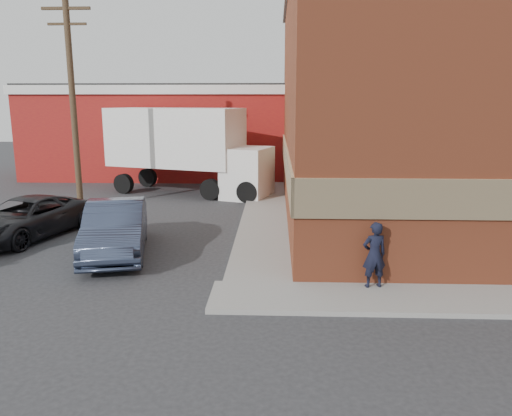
% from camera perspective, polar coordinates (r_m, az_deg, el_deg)
% --- Properties ---
extents(ground, '(90.00, 90.00, 0.00)m').
position_cam_1_polar(ground, '(12.96, -2.50, -8.84)').
color(ground, '#28282B').
rests_on(ground, ground).
extents(brick_building, '(14.25, 18.25, 9.36)m').
position_cam_1_polar(brick_building, '(22.33, 22.24, 11.38)').
color(brick_building, '#A04629').
rests_on(brick_building, ground).
extents(sidewalk_west, '(1.80, 18.00, 0.12)m').
position_cam_1_polar(sidewalk_west, '(21.55, 1.06, -0.12)').
color(sidewalk_west, gray).
rests_on(sidewalk_west, ground).
extents(warehouse, '(16.30, 8.30, 5.60)m').
position_cam_1_polar(warehouse, '(32.87, -10.21, 8.77)').
color(warehouse, maroon).
rests_on(warehouse, ground).
extents(utility_pole, '(2.00, 0.26, 9.00)m').
position_cam_1_polar(utility_pole, '(22.72, -20.23, 11.69)').
color(utility_pole, '#4F3C27').
rests_on(utility_pole, ground).
extents(man, '(0.67, 0.51, 1.65)m').
position_cam_1_polar(man, '(12.61, 13.36, -5.22)').
color(man, black).
rests_on(man, sidewalk_south).
extents(sedan, '(2.75, 5.18, 1.62)m').
position_cam_1_polar(sedan, '(15.88, -15.75, -2.27)').
color(sedan, '#323C54').
rests_on(sedan, ground).
extents(suv_a, '(3.56, 5.42, 1.38)m').
position_cam_1_polar(suv_a, '(18.89, -24.84, -1.06)').
color(suv_a, black).
rests_on(suv_a, ground).
extents(box_truck, '(9.06, 5.15, 4.29)m').
position_cam_1_polar(box_truck, '(25.34, -7.52, 7.14)').
color(box_truck, white).
rests_on(box_truck, ground).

